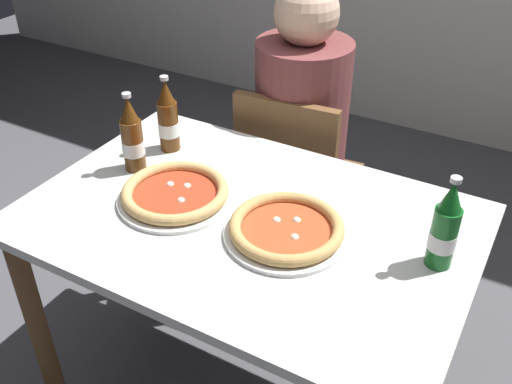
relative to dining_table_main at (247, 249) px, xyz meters
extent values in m
cube|color=silver|center=(0.00, 0.00, 0.10)|extent=(1.20, 0.80, 0.03)
cylinder|color=brown|center=(-0.54, -0.34, -0.28)|extent=(0.06, 0.06, 0.72)
cylinder|color=brown|center=(-0.54, 0.34, -0.28)|extent=(0.06, 0.06, 0.72)
cylinder|color=brown|center=(0.54, 0.34, -0.28)|extent=(0.06, 0.06, 0.72)
cube|color=brown|center=(-0.15, 0.68, -0.21)|extent=(0.43, 0.43, 0.04)
cube|color=brown|center=(-0.14, 0.50, 0.01)|extent=(0.38, 0.06, 0.40)
cylinder|color=brown|center=(0.00, 0.86, -0.43)|extent=(0.04, 0.04, 0.41)
cylinder|color=brown|center=(-0.34, 0.84, -0.43)|extent=(0.04, 0.04, 0.41)
cylinder|color=brown|center=(0.03, 0.52, -0.43)|extent=(0.04, 0.04, 0.41)
cylinder|color=brown|center=(-0.31, 0.50, -0.43)|extent=(0.04, 0.04, 0.41)
cube|color=#2D3342|center=(-0.15, 0.66, -0.41)|extent=(0.32, 0.28, 0.45)
cylinder|color=brown|center=(-0.15, 0.66, 0.09)|extent=(0.34, 0.34, 0.55)
sphere|color=beige|center=(-0.15, 0.66, 0.46)|extent=(0.22, 0.22, 0.22)
cylinder|color=white|center=(0.13, -0.02, 0.12)|extent=(0.32, 0.32, 0.01)
cylinder|color=#CC4723|center=(0.13, -0.02, 0.13)|extent=(0.23, 0.23, 0.01)
torus|color=tan|center=(0.13, -0.02, 0.14)|extent=(0.30, 0.30, 0.03)
sphere|color=silver|center=(0.09, 0.00, 0.13)|extent=(0.02, 0.02, 0.02)
sphere|color=silver|center=(0.16, -0.04, 0.13)|extent=(0.02, 0.02, 0.02)
sphere|color=silver|center=(0.14, 0.02, 0.13)|extent=(0.02, 0.02, 0.02)
cylinder|color=white|center=(-0.21, -0.03, 0.12)|extent=(0.33, 0.33, 0.01)
cylinder|color=#BC381E|center=(-0.21, -0.03, 0.13)|extent=(0.24, 0.24, 0.01)
torus|color=tan|center=(-0.21, -0.03, 0.14)|extent=(0.30, 0.30, 0.03)
sphere|color=silver|center=(-0.25, 0.00, 0.13)|extent=(0.02, 0.02, 0.02)
sphere|color=silver|center=(-0.18, -0.05, 0.13)|extent=(0.02, 0.02, 0.02)
sphere|color=silver|center=(-0.21, 0.02, 0.13)|extent=(0.02, 0.02, 0.02)
cylinder|color=#14591E|center=(0.50, 0.06, 0.19)|extent=(0.06, 0.06, 0.16)
cone|color=#14591E|center=(0.50, 0.06, 0.31)|extent=(0.05, 0.05, 0.07)
cylinder|color=#B7B7BC|center=(0.50, 0.06, 0.36)|extent=(0.03, 0.03, 0.01)
cylinder|color=white|center=(0.50, 0.06, 0.19)|extent=(0.07, 0.07, 0.04)
cylinder|color=#512D0F|center=(-0.42, 0.05, 0.19)|extent=(0.06, 0.06, 0.16)
cone|color=#512D0F|center=(-0.42, 0.05, 0.31)|extent=(0.05, 0.05, 0.07)
cylinder|color=#B7B7BC|center=(-0.42, 0.05, 0.36)|extent=(0.03, 0.03, 0.01)
cylinder|color=white|center=(-0.42, 0.05, 0.19)|extent=(0.07, 0.07, 0.04)
cylinder|color=#512D0F|center=(-0.40, 0.20, 0.19)|extent=(0.06, 0.06, 0.16)
cone|color=#512D0F|center=(-0.40, 0.20, 0.31)|extent=(0.05, 0.05, 0.07)
cylinder|color=#B7B7BC|center=(-0.40, 0.20, 0.36)|extent=(0.03, 0.03, 0.01)
cylinder|color=white|center=(-0.40, 0.20, 0.19)|extent=(0.07, 0.07, 0.04)
camera|label=1|loc=(0.64, -1.08, 1.05)|focal=40.83mm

